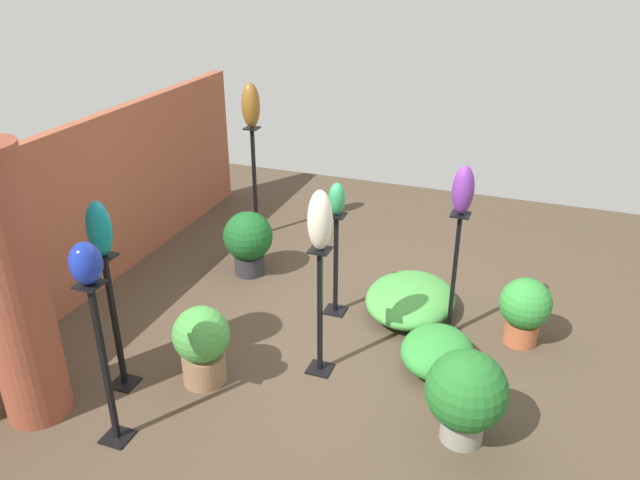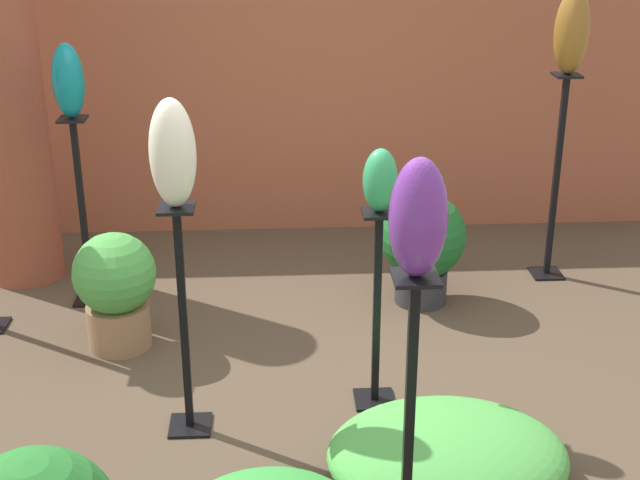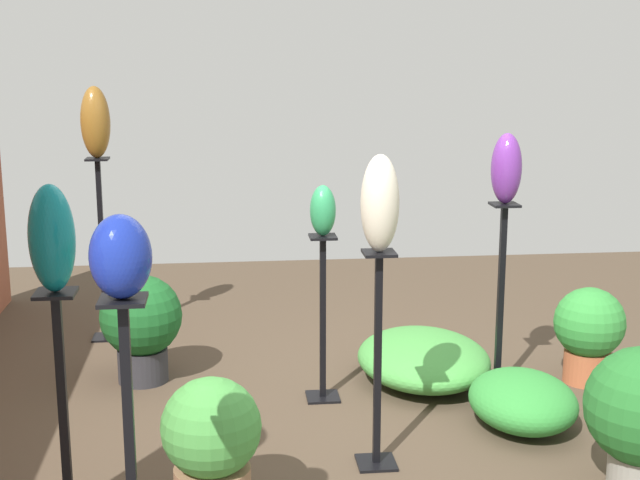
% 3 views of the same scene
% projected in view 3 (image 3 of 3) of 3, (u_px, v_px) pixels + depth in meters
% --- Properties ---
extents(ground_plane, '(8.00, 8.00, 0.00)m').
position_uv_depth(ground_plane, '(352.00, 421.00, 5.14)').
color(ground_plane, '#4C3D2D').
extents(pedestal_jade, '(0.20, 0.20, 1.02)m').
position_uv_depth(pedestal_jade, '(323.00, 326.00, 5.39)').
color(pedestal_jade, black).
rests_on(pedestal_jade, ground).
extents(pedestal_ivory, '(0.20, 0.20, 1.13)m').
position_uv_depth(pedestal_ivory, '(377.00, 370.00, 4.51)').
color(pedestal_ivory, black).
rests_on(pedestal_ivory, ground).
extents(pedestal_teal, '(0.20, 0.20, 1.17)m').
position_uv_depth(pedestal_teal, '(65.00, 441.00, 3.65)').
color(pedestal_teal, black).
rests_on(pedestal_teal, ground).
extents(pedestal_bronze, '(0.20, 0.20, 1.34)m').
position_uv_depth(pedestal_bronze, '(103.00, 257.00, 6.48)').
color(pedestal_bronze, black).
rests_on(pedestal_bronze, ground).
extents(pedestal_violet, '(0.20, 0.20, 1.20)m').
position_uv_depth(pedestal_violet, '(500.00, 307.00, 5.48)').
color(pedestal_violet, black).
rests_on(pedestal_violet, ground).
extents(art_vase_jade, '(0.16, 0.15, 0.30)m').
position_uv_depth(art_vase_jade, '(323.00, 210.00, 5.24)').
color(art_vase_jade, '#2D9356').
rests_on(art_vase_jade, pedestal_jade).
extents(art_vase_cobalt, '(0.21, 0.21, 0.29)m').
position_uv_depth(art_vase_cobalt, '(121.00, 257.00, 2.98)').
color(art_vase_cobalt, '#192D9E').
rests_on(art_vase_cobalt, pedestal_cobalt).
extents(art_vase_ivory, '(0.20, 0.19, 0.48)m').
position_uv_depth(art_vase_ivory, '(380.00, 203.00, 4.33)').
color(art_vase_ivory, beige).
rests_on(art_vase_ivory, pedestal_ivory).
extents(art_vase_teal, '(0.18, 0.18, 0.43)m').
position_uv_depth(art_vase_teal, '(52.00, 238.00, 3.47)').
color(art_vase_teal, '#0F727A').
rests_on(art_vase_teal, pedestal_teal).
extents(art_vase_bronze, '(0.21, 0.21, 0.51)m').
position_uv_depth(art_vase_bronze, '(95.00, 122.00, 6.28)').
color(art_vase_bronze, brown).
rests_on(art_vase_bronze, pedestal_bronze).
extents(art_vase_violet, '(0.20, 0.18, 0.42)m').
position_uv_depth(art_vase_violet, '(506.00, 168.00, 5.29)').
color(art_vase_violet, '#6B2D8C').
rests_on(art_vase_violet, pedestal_violet).
extents(potted_plant_mid_right, '(0.46, 0.46, 0.67)m').
position_uv_depth(potted_plant_mid_right, '(212.00, 444.00, 4.01)').
color(potted_plant_mid_right, '#936B4C').
rests_on(potted_plant_mid_right, ground).
extents(potted_plant_front_left, '(0.52, 0.52, 0.70)m').
position_uv_depth(potted_plant_front_left, '(141.00, 322.00, 5.69)').
color(potted_plant_front_left, '#2D2D33').
rests_on(potted_plant_front_left, ground).
extents(potted_plant_mid_left, '(0.45, 0.45, 0.62)m').
position_uv_depth(potted_plant_mid_left, '(589.00, 330.00, 5.68)').
color(potted_plant_mid_left, '#B25B38').
rests_on(potted_plant_mid_left, ground).
extents(foliage_bed_east, '(1.05, 0.85, 0.29)m').
position_uv_depth(foliage_bed_east, '(423.00, 358.00, 5.76)').
color(foliage_bed_east, '#479942').
rests_on(foliage_bed_east, ground).
extents(foliage_bed_west, '(0.73, 0.60, 0.31)m').
position_uv_depth(foliage_bed_west, '(523.00, 401.00, 5.05)').
color(foliage_bed_west, '#338C38').
rests_on(foliage_bed_west, ground).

